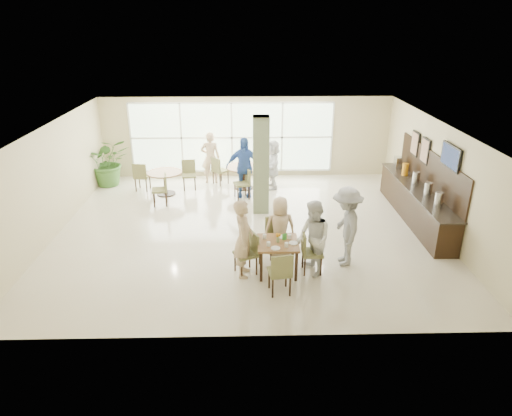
{
  "coord_description": "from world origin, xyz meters",
  "views": [
    {
      "loc": [
        -0.05,
        -11.14,
        5.25
      ],
      "look_at": [
        0.2,
        -1.2,
        1.1
      ],
      "focal_mm": 32.0,
      "sensor_mm": 36.0,
      "label": 1
    }
  ],
  "objects_px": {
    "teen_standing": "(346,227)",
    "adult_standing": "(210,158)",
    "buffet_counter": "(416,201)",
    "teen_left": "(243,239)",
    "round_table_left": "(165,177)",
    "potted_plant": "(108,162)",
    "main_table": "(278,246)",
    "adult_b": "(272,164)",
    "round_table_right": "(244,171)",
    "adult_a": "(244,167)",
    "teen_right": "(313,239)",
    "teen_far": "(280,228)"
  },
  "relations": [
    {
      "from": "adult_standing",
      "to": "round_table_left",
      "type": "bearing_deg",
      "value": 37.78
    },
    {
      "from": "teen_left",
      "to": "teen_standing",
      "type": "distance_m",
      "value": 2.35
    },
    {
      "from": "teen_far",
      "to": "teen_right",
      "type": "distance_m",
      "value": 1.04
    },
    {
      "from": "teen_right",
      "to": "teen_far",
      "type": "bearing_deg",
      "value": -157.15
    },
    {
      "from": "adult_standing",
      "to": "teen_left",
      "type": "bearing_deg",
      "value": 99.99
    },
    {
      "from": "potted_plant",
      "to": "adult_a",
      "type": "height_order",
      "value": "adult_a"
    },
    {
      "from": "main_table",
      "to": "round_table_left",
      "type": "relative_size",
      "value": 0.8
    },
    {
      "from": "buffet_counter",
      "to": "teen_far",
      "type": "height_order",
      "value": "buffet_counter"
    },
    {
      "from": "potted_plant",
      "to": "teen_left",
      "type": "relative_size",
      "value": 0.93
    },
    {
      "from": "adult_b",
      "to": "teen_right",
      "type": "bearing_deg",
      "value": 2.4
    },
    {
      "from": "round_table_left",
      "to": "potted_plant",
      "type": "relative_size",
      "value": 0.69
    },
    {
      "from": "buffet_counter",
      "to": "adult_b",
      "type": "distance_m",
      "value": 4.71
    },
    {
      "from": "teen_standing",
      "to": "adult_standing",
      "type": "distance_m",
      "value": 6.64
    },
    {
      "from": "round_table_left",
      "to": "round_table_right",
      "type": "bearing_deg",
      "value": 11.57
    },
    {
      "from": "adult_b",
      "to": "main_table",
      "type": "bearing_deg",
      "value": -5.42
    },
    {
      "from": "teen_left",
      "to": "adult_a",
      "type": "bearing_deg",
      "value": 5.24
    },
    {
      "from": "teen_standing",
      "to": "round_table_right",
      "type": "bearing_deg",
      "value": -155.13
    },
    {
      "from": "round_table_right",
      "to": "adult_a",
      "type": "relative_size",
      "value": 0.62
    },
    {
      "from": "buffet_counter",
      "to": "potted_plant",
      "type": "xyz_separation_m",
      "value": [
        -9.33,
        3.13,
        0.26
      ]
    },
    {
      "from": "teen_far",
      "to": "teen_standing",
      "type": "distance_m",
      "value": 1.51
    },
    {
      "from": "buffet_counter",
      "to": "adult_standing",
      "type": "relative_size",
      "value": 2.65
    },
    {
      "from": "main_table",
      "to": "adult_b",
      "type": "distance_m",
      "value": 5.51
    },
    {
      "from": "round_table_left",
      "to": "adult_b",
      "type": "distance_m",
      "value": 3.5
    },
    {
      "from": "potted_plant",
      "to": "teen_standing",
      "type": "relative_size",
      "value": 0.88
    },
    {
      "from": "teen_right",
      "to": "teen_standing",
      "type": "distance_m",
      "value": 0.91
    },
    {
      "from": "round_table_left",
      "to": "teen_standing",
      "type": "xyz_separation_m",
      "value": [
        4.81,
        -4.6,
        0.35
      ]
    },
    {
      "from": "main_table",
      "to": "teen_far",
      "type": "height_order",
      "value": "teen_far"
    },
    {
      "from": "round_table_right",
      "to": "adult_a",
      "type": "bearing_deg",
      "value": -89.63
    },
    {
      "from": "adult_b",
      "to": "adult_standing",
      "type": "xyz_separation_m",
      "value": [
        -2.07,
        0.57,
        0.08
      ]
    },
    {
      "from": "adult_a",
      "to": "buffet_counter",
      "type": "bearing_deg",
      "value": -18.62
    },
    {
      "from": "buffet_counter",
      "to": "round_table_right",
      "type": "bearing_deg",
      "value": 150.67
    },
    {
      "from": "main_table",
      "to": "buffet_counter",
      "type": "distance_m",
      "value": 4.92
    },
    {
      "from": "buffet_counter",
      "to": "teen_standing",
      "type": "height_order",
      "value": "buffet_counter"
    },
    {
      "from": "buffet_counter",
      "to": "adult_b",
      "type": "relative_size",
      "value": 2.9
    },
    {
      "from": "buffet_counter",
      "to": "adult_a",
      "type": "bearing_deg",
      "value": 157.87
    },
    {
      "from": "potted_plant",
      "to": "teen_left",
      "type": "bearing_deg",
      "value": -52.95
    },
    {
      "from": "teen_left",
      "to": "teen_right",
      "type": "relative_size",
      "value": 1.03
    },
    {
      "from": "potted_plant",
      "to": "teen_right",
      "type": "height_order",
      "value": "teen_right"
    },
    {
      "from": "round_table_right",
      "to": "buffet_counter",
      "type": "bearing_deg",
      "value": -29.33
    },
    {
      "from": "teen_far",
      "to": "teen_right",
      "type": "bearing_deg",
      "value": 122.61
    },
    {
      "from": "adult_a",
      "to": "teen_standing",
      "type": "bearing_deg",
      "value": -58.79
    },
    {
      "from": "main_table",
      "to": "buffet_counter",
      "type": "xyz_separation_m",
      "value": [
        4.05,
        2.8,
        -0.1
      ]
    },
    {
      "from": "potted_plant",
      "to": "adult_a",
      "type": "bearing_deg",
      "value": -14.59
    },
    {
      "from": "potted_plant",
      "to": "adult_a",
      "type": "relative_size",
      "value": 0.85
    },
    {
      "from": "round_table_right",
      "to": "teen_right",
      "type": "distance_m",
      "value": 5.76
    },
    {
      "from": "teen_far",
      "to": "teen_standing",
      "type": "xyz_separation_m",
      "value": [
        1.46,
        -0.36,
        0.18
      ]
    },
    {
      "from": "main_table",
      "to": "adult_a",
      "type": "relative_size",
      "value": 0.47
    },
    {
      "from": "adult_a",
      "to": "adult_b",
      "type": "relative_size",
      "value": 1.18
    },
    {
      "from": "round_table_right",
      "to": "adult_b",
      "type": "relative_size",
      "value": 0.73
    },
    {
      "from": "main_table",
      "to": "round_table_right",
      "type": "relative_size",
      "value": 0.75
    }
  ]
}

